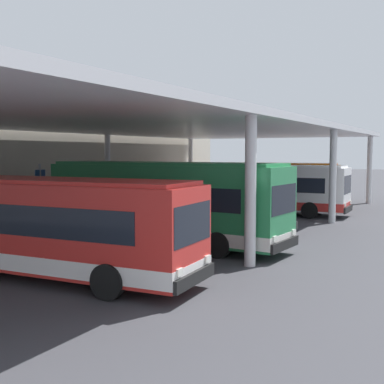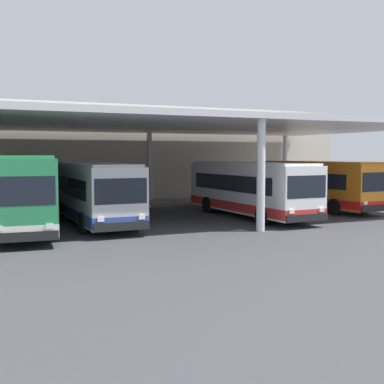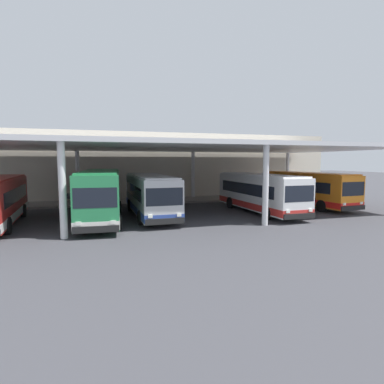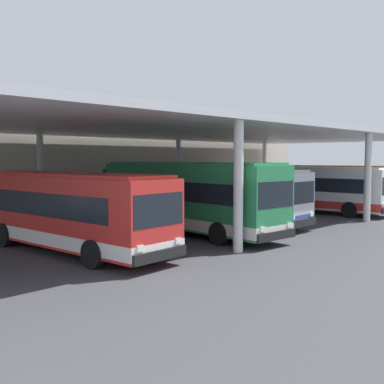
{
  "view_description": "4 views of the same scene",
  "coord_description": "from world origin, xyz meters",
  "px_view_note": "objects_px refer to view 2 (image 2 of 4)",
  "views": [
    {
      "loc": [
        -22.25,
        -9.0,
        3.99
      ],
      "look_at": [
        -1.18,
        2.55,
        2.07
      ],
      "focal_mm": 46.51,
      "sensor_mm": 36.0,
      "label": 1
    },
    {
      "loc": [
        -6.16,
        -22.36,
        3.58
      ],
      "look_at": [
        5.13,
        3.15,
        1.49
      ],
      "focal_mm": 46.29,
      "sensor_mm": 36.0,
      "label": 2
    },
    {
      "loc": [
        -4.44,
        -20.73,
        4.2
      ],
      "look_at": [
        2.76,
        2.77,
        1.81
      ],
      "focal_mm": 29.55,
      "sensor_mm": 36.0,
      "label": 3
    },
    {
      "loc": [
        -20.51,
        -13.75,
        3.75
      ],
      "look_at": [
        -1.29,
        4.75,
        1.79
      ],
      "focal_mm": 42.85,
      "sensor_mm": 36.0,
      "label": 4
    }
  ],
  "objects_px": {
    "bus_second_bay": "(22,192)",
    "trash_bin": "(25,200)",
    "bus_departing": "(314,184)",
    "banner_sign": "(30,180)",
    "bus_middle_bay": "(93,192)",
    "bus_far_bay": "(249,188)"
  },
  "relations": [
    {
      "from": "bus_second_bay",
      "to": "trash_bin",
      "type": "relative_size",
      "value": 11.71
    },
    {
      "from": "bus_departing",
      "to": "banner_sign",
      "type": "bearing_deg",
      "value": 158.91
    },
    {
      "from": "bus_departing",
      "to": "banner_sign",
      "type": "xyz_separation_m",
      "value": [
        -17.29,
        6.67,
        0.32
      ]
    },
    {
      "from": "bus_second_bay",
      "to": "banner_sign",
      "type": "xyz_separation_m",
      "value": [
        1.24,
        8.52,
        0.14
      ]
    },
    {
      "from": "bus_departing",
      "to": "bus_second_bay",
      "type": "bearing_deg",
      "value": -174.29
    },
    {
      "from": "trash_bin",
      "to": "bus_middle_bay",
      "type": "bearing_deg",
      "value": -72.26
    },
    {
      "from": "bus_second_bay",
      "to": "trash_bin",
      "type": "distance_m",
      "value": 9.2
    },
    {
      "from": "bus_far_bay",
      "to": "banner_sign",
      "type": "height_order",
      "value": "banner_sign"
    },
    {
      "from": "banner_sign",
      "to": "bus_second_bay",
      "type": "bearing_deg",
      "value": -98.29
    },
    {
      "from": "bus_far_bay",
      "to": "trash_bin",
      "type": "distance_m",
      "value": 14.77
    },
    {
      "from": "bus_middle_bay",
      "to": "bus_far_bay",
      "type": "bearing_deg",
      "value": -5.36
    },
    {
      "from": "trash_bin",
      "to": "bus_second_bay",
      "type": "bearing_deg",
      "value": -95.83
    },
    {
      "from": "banner_sign",
      "to": "bus_far_bay",
      "type": "bearing_deg",
      "value": -37.44
    },
    {
      "from": "bus_far_bay",
      "to": "bus_second_bay",
      "type": "bearing_deg",
      "value": 179.64
    },
    {
      "from": "bus_second_bay",
      "to": "banner_sign",
      "type": "bearing_deg",
      "value": 81.71
    },
    {
      "from": "bus_second_bay",
      "to": "bus_far_bay",
      "type": "bearing_deg",
      "value": -0.36
    },
    {
      "from": "bus_far_bay",
      "to": "banner_sign",
      "type": "xyz_separation_m",
      "value": [
        -11.23,
        8.6,
        0.32
      ]
    },
    {
      "from": "bus_far_bay",
      "to": "trash_bin",
      "type": "relative_size",
      "value": 10.81
    },
    {
      "from": "bus_second_bay",
      "to": "trash_bin",
      "type": "height_order",
      "value": "bus_second_bay"
    },
    {
      "from": "bus_second_bay",
      "to": "bus_departing",
      "type": "bearing_deg",
      "value": 5.71
    },
    {
      "from": "bus_middle_bay",
      "to": "banner_sign",
      "type": "bearing_deg",
      "value": 106.82
    },
    {
      "from": "bus_second_bay",
      "to": "bus_far_bay",
      "type": "distance_m",
      "value": 12.48
    }
  ]
}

